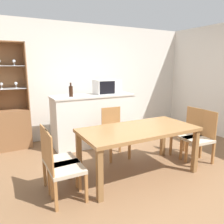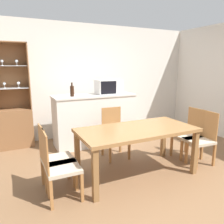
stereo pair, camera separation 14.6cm
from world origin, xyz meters
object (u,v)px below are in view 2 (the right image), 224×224
object	(u,v)px
dining_chair_side_left_far	(55,159)
microwave	(109,87)
dining_chair_side_right_near	(201,139)
display_cabinet	(15,119)
wine_bottle	(72,91)
dining_chair_head_far	(114,134)
dining_chair_side_right_far	(189,134)
dining_table	(137,134)
dining_chair_side_left_near	(59,167)

from	to	relation	value
dining_chair_side_left_far	microwave	size ratio (longest dim) A/B	1.68
dining_chair_side_left_far	dining_chair_side_right_near	distance (m)	2.39
display_cabinet	wine_bottle	distance (m)	1.30
wine_bottle	microwave	bearing A→B (deg)	3.66
dining_chair_head_far	wine_bottle	xyz separation A→B (m)	(-0.54, 0.77, 0.72)
dining_chair_side_right_far	microwave	xyz separation A→B (m)	(-0.92, 1.44, 0.76)
dining_table	microwave	size ratio (longest dim) A/B	3.27
dining_chair_side_left_near	dining_chair_head_far	world-z (taller)	same
dining_chair_head_far	microwave	size ratio (longest dim) A/B	1.68
dining_chair_side_left_far	wine_bottle	bearing A→B (deg)	152.63
display_cabinet	dining_chair_side_right_far	bearing A→B (deg)	-34.81
dining_chair_head_far	dining_chair_side_right_far	size ratio (longest dim) A/B	1.00
display_cabinet	dining_chair_head_far	xyz separation A→B (m)	(1.58, -1.31, -0.16)
display_cabinet	dining_chair_side_right_far	distance (m)	3.38
dining_chair_side_left_far	dining_chair_side_right_near	world-z (taller)	same
dining_chair_side_left_near	wine_bottle	size ratio (longest dim) A/B	3.31
dining_chair_head_far	wine_bottle	distance (m)	1.19
wine_bottle	dining_chair_side_left_near	bearing A→B (deg)	-111.65
dining_table	dining_chair_side_right_near	size ratio (longest dim) A/B	1.95
dining_chair_side_right_near	dining_table	bearing A→B (deg)	87.96
dining_chair_side_left_near	microwave	size ratio (longest dim) A/B	1.68
dining_chair_side_right_near	dining_chair_head_far	size ratio (longest dim) A/B	1.00
wine_bottle	dining_chair_side_right_far	bearing A→B (deg)	-38.90
dining_chair_side_left_far	microwave	distance (m)	2.19
dining_chair_side_left_near	dining_chair_side_right_near	xyz separation A→B (m)	(2.38, -0.00, 0.00)
display_cabinet	wine_bottle	bearing A→B (deg)	-27.11
dining_chair_side_right_near	wine_bottle	bearing A→B (deg)	50.49
microwave	dining_chair_side_left_near	bearing A→B (deg)	-130.64
dining_table	dining_chair_head_far	xyz separation A→B (m)	(0.00, 0.75, -0.22)
dining_table	dining_chair_head_far	distance (m)	0.78
dining_chair_side_right_far	dining_table	bearing A→B (deg)	94.41
dining_chair_side_left_far	dining_chair_side_right_far	world-z (taller)	same
dining_chair_side_left_near	dining_chair_side_right_far	bearing A→B (deg)	96.82
dining_table	dining_chair_side_right_far	size ratio (longest dim) A/B	1.95
dining_chair_side_left_near	dining_chair_side_left_far	bearing A→B (deg)	-179.36
dining_chair_side_right_far	microwave	distance (m)	1.87
dining_chair_side_right_near	microwave	distance (m)	2.08
dining_chair_side_left_near	dining_chair_side_right_near	distance (m)	2.38
dining_chair_head_far	microwave	distance (m)	1.15
dining_chair_side_right_near	microwave	bearing A→B (deg)	32.63
display_cabinet	dining_chair_side_right_far	size ratio (longest dim) A/B	2.32
display_cabinet	dining_chair_side_right_near	bearing A→B (deg)	-38.30
dining_chair_head_far	dining_chair_side_right_far	xyz separation A→B (m)	(1.19, -0.62, 0.00)
dining_chair_side_left_far	dining_chair_side_right_far	bearing A→B (deg)	87.85
dining_table	wine_bottle	distance (m)	1.69
dining_table	dining_chair_side_left_far	world-z (taller)	dining_chair_side_left_far
dining_table	wine_bottle	world-z (taller)	wine_bottle
dining_table	dining_chair_side_right_far	xyz separation A→B (m)	(1.19, 0.13, -0.22)
wine_bottle	dining_table	bearing A→B (deg)	-70.62
dining_chair_head_far	dining_chair_side_right_far	world-z (taller)	same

